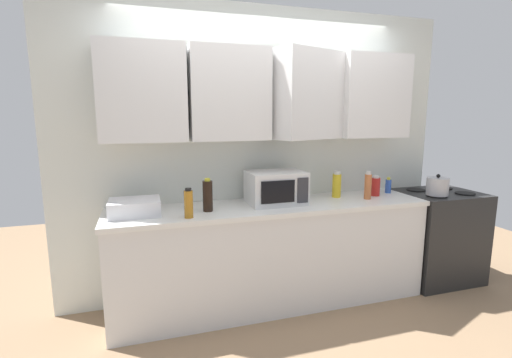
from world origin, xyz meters
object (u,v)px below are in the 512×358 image
at_px(bottle_blue_cleaner, 388,186).
at_px(bottle_yellow_mustard, 337,185).
at_px(bottle_spice_jar, 368,186).
at_px(bottle_soy_dark, 208,196).
at_px(dish_rack, 135,207).
at_px(bottle_amber_vinegar, 189,204).
at_px(bottle_red_sauce, 375,186).
at_px(stove_range, 436,235).
at_px(kettle, 437,186).
at_px(microwave, 276,187).

bearing_deg(bottle_blue_cleaner, bottle_yellow_mustard, -178.21).
relative_size(bottle_spice_jar, bottle_soy_dark, 0.96).
relative_size(dish_rack, bottle_amber_vinegar, 1.69).
height_order(bottle_yellow_mustard, bottle_spice_jar, bottle_spice_jar).
relative_size(dish_rack, bottle_spice_jar, 1.49).
bearing_deg(bottle_red_sauce, bottle_blue_cleaner, 19.51).
xyz_separation_m(stove_range, bottle_spice_jar, (-0.86, -0.04, 0.57)).
relative_size(bottle_yellow_mustard, bottle_spice_jar, 0.97).
height_order(kettle, bottle_amber_vinegar, bottle_amber_vinegar).
xyz_separation_m(bottle_soy_dark, bottle_amber_vinegar, (-0.17, -0.15, -0.02)).
bearing_deg(bottle_blue_cleaner, bottle_amber_vinegar, -171.00).
bearing_deg(bottle_soy_dark, microwave, 8.39).
bearing_deg(bottle_yellow_mustard, bottle_red_sauce, -7.53).
xyz_separation_m(bottle_spice_jar, bottle_red_sauce, (0.15, 0.10, -0.03)).
height_order(bottle_blue_cleaner, bottle_soy_dark, bottle_soy_dark).
height_order(stove_range, microwave, microwave).
bearing_deg(bottle_soy_dark, bottle_red_sauce, 3.38).
distance_m(microwave, bottle_amber_vinegar, 0.82).
distance_m(bottle_yellow_mustard, bottle_amber_vinegar, 1.44).
bearing_deg(bottle_yellow_mustard, microwave, -174.81).
relative_size(kettle, bottle_spice_jar, 0.79).
relative_size(bottle_soy_dark, bottle_amber_vinegar, 1.18).
relative_size(dish_rack, bottle_blue_cleaner, 2.45).
height_order(stove_range, dish_rack, dish_rack).
distance_m(microwave, bottle_blue_cleaner, 1.21).
relative_size(dish_rack, bottle_red_sauce, 1.96).
relative_size(stove_range, bottle_yellow_mustard, 3.69).
distance_m(kettle, bottle_spice_jar, 0.70).
height_order(dish_rack, bottle_blue_cleaner, bottle_blue_cleaner).
distance_m(dish_rack, bottle_yellow_mustard, 1.79).
height_order(dish_rack, bottle_spice_jar, bottle_spice_jar).
xyz_separation_m(bottle_soy_dark, bottle_red_sauce, (1.62, 0.10, -0.03)).
height_order(dish_rack, bottle_soy_dark, bottle_soy_dark).
distance_m(bottle_spice_jar, bottle_soy_dark, 1.47).
distance_m(dish_rack, bottle_spice_jar, 2.02).
xyz_separation_m(dish_rack, bottle_blue_cleaner, (2.37, 0.11, 0.01)).
xyz_separation_m(bottle_blue_cleaner, bottle_amber_vinegar, (-1.98, -0.31, 0.04)).
bearing_deg(bottle_spice_jar, bottle_amber_vinegar, -175.01).
xyz_separation_m(bottle_amber_vinegar, bottle_red_sauce, (1.79, 0.25, -0.02)).
bearing_deg(bottle_yellow_mustard, bottle_blue_cleaner, 1.79).
distance_m(bottle_blue_cleaner, bottle_red_sauce, 0.21).
relative_size(stove_range, microwave, 1.90).
xyz_separation_m(bottle_yellow_mustard, bottle_red_sauce, (0.39, -0.05, -0.03)).
bearing_deg(stove_range, bottle_soy_dark, -179.11).
height_order(kettle, bottle_soy_dark, bottle_soy_dark).
distance_m(stove_range, bottle_amber_vinegar, 2.57).
distance_m(kettle, bottle_blue_cleaner, 0.44).
relative_size(dish_rack, bottle_yellow_mustard, 1.54).
relative_size(kettle, bottle_red_sauce, 1.03).
relative_size(kettle, dish_rack, 0.53).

